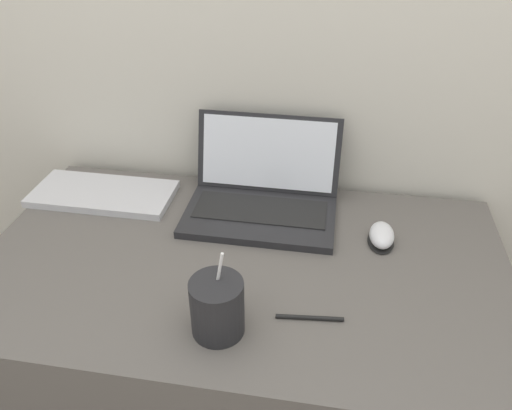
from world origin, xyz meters
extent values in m
cube|color=#5B5651|center=(0.00, 0.35, 0.37)|extent=(1.22, 0.70, 0.75)
cube|color=#232326|center=(0.01, 0.51, 0.76)|extent=(0.38, 0.23, 0.02)
cube|color=black|center=(0.01, 0.53, 0.77)|extent=(0.34, 0.13, 0.00)
cube|color=#232326|center=(0.01, 0.66, 0.87)|extent=(0.38, 0.07, 0.20)
cube|color=white|center=(0.01, 0.65, 0.87)|extent=(0.35, 0.06, 0.18)
cylinder|color=#232326|center=(-0.01, 0.14, 0.81)|extent=(0.10, 0.10, 0.12)
cylinder|color=black|center=(-0.01, 0.14, 0.86)|extent=(0.09, 0.09, 0.01)
cylinder|color=white|center=(-0.01, 0.15, 0.86)|extent=(0.03, 0.01, 0.14)
ellipsoid|color=black|center=(0.32, 0.47, 0.75)|extent=(0.06, 0.10, 0.01)
ellipsoid|color=silver|center=(0.32, 0.47, 0.77)|extent=(0.06, 0.10, 0.04)
cube|color=silver|center=(-0.43, 0.55, 0.76)|extent=(0.38, 0.18, 0.02)
cylinder|color=black|center=(0.17, 0.19, 0.75)|extent=(0.14, 0.02, 0.01)
camera|label=1|loc=(0.18, -0.52, 1.49)|focal=35.00mm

